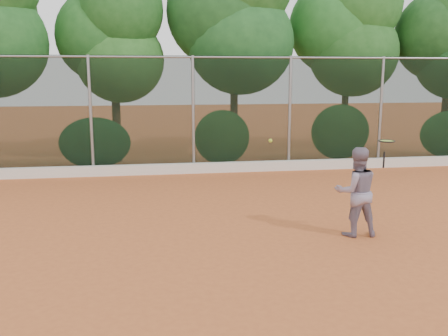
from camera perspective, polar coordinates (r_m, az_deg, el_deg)
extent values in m
plane|color=#BD5D2C|center=(8.65, 1.04, -9.40)|extent=(80.00, 80.00, 0.00)
cube|color=silver|center=(15.15, -3.40, -0.01)|extent=(24.00, 0.20, 0.30)
imported|color=gray|center=(9.53, 14.87, -2.64)|extent=(0.84, 0.67, 1.66)
cube|color=black|center=(15.11, -3.54, 6.08)|extent=(24.00, 0.01, 3.50)
cylinder|color=gray|center=(15.07, -3.61, 12.54)|extent=(24.00, 0.06, 0.06)
cylinder|color=gray|center=(15.13, -14.98, 5.75)|extent=(0.09, 0.09, 3.50)
cylinder|color=gray|center=(15.11, -3.54, 6.08)|extent=(0.09, 0.09, 3.50)
cylinder|color=gray|center=(15.68, 7.51, 6.18)|extent=(0.09, 0.09, 3.50)
cylinder|color=gray|center=(16.77, 17.45, 6.08)|extent=(0.09, 0.09, 3.50)
cylinder|color=#442C1A|center=(17.41, -12.15, 4.67)|extent=(0.28, 0.28, 2.40)
ellipsoid|color=#286021|center=(17.22, -11.78, 11.95)|extent=(2.90, 2.40, 2.80)
ellipsoid|color=#1D561D|center=(17.58, -13.52, 14.47)|extent=(3.20, 2.70, 3.10)
ellipsoid|color=#1B4F1B|center=(17.13, -11.68, 17.34)|extent=(2.70, 2.30, 2.90)
cylinder|color=#492D1C|center=(17.32, 1.15, 5.87)|extent=(0.26, 0.26, 3.00)
ellipsoid|color=#2A6F2C|center=(17.23, 1.92, 14.17)|extent=(3.60, 3.00, 3.50)
ellipsoid|color=#276727|center=(17.52, 0.06, 17.40)|extent=(3.90, 3.20, 3.80)
cylinder|color=#48341B|center=(18.68, 13.58, 5.47)|extent=(0.24, 0.24, 2.70)
ellipsoid|color=#20531C|center=(18.60, 14.61, 12.66)|extent=(3.20, 2.70, 3.10)
ellipsoid|color=#216022|center=(18.75, 12.91, 15.47)|extent=(3.50, 2.90, 3.40)
ellipsoid|color=#205B1F|center=(18.69, 15.29, 17.85)|extent=(3.00, 2.50, 3.10)
cylinder|color=#472B1B|center=(20.05, 23.87, 4.91)|extent=(0.28, 0.28, 2.50)
ellipsoid|color=#296225|center=(20.02, 23.50, 13.69)|extent=(3.30, 2.80, 3.20)
ellipsoid|color=#246026|center=(16.02, -14.53, 2.79)|extent=(2.20, 1.16, 1.60)
ellipsoid|color=#36702A|center=(16.11, -0.22, 3.53)|extent=(1.80, 1.04, 1.76)
ellipsoid|color=#326E29|center=(17.15, 13.14, 4.03)|extent=(2.00, 1.10, 1.84)
cylinder|color=black|center=(9.49, 17.81, 0.91)|extent=(0.04, 0.04, 0.30)
torus|color=black|center=(9.38, 18.09, 2.95)|extent=(0.36, 0.36, 0.03)
cylinder|color=#A1C53A|center=(9.38, 18.09, 2.95)|extent=(0.31, 0.31, 0.01)
sphere|color=#AEC82D|center=(8.94, 5.33, 3.13)|extent=(0.07, 0.07, 0.07)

